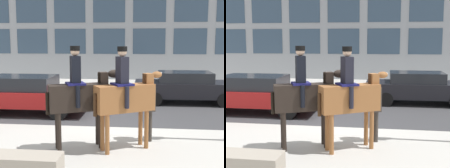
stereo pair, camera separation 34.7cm
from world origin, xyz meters
TOP-DOWN VIEW (x-y plane):
  - ground_plane at (0.00, 0.00)m, footprint 80.00×80.00m
  - road_surface at (0.00, 4.75)m, footprint 25.36×8.50m
  - mounted_horse_lead at (-0.47, -1.53)m, footprint 1.82×1.05m
  - mounted_horse_companion at (0.68, -1.49)m, footprint 1.73×1.19m
  - pedestrian_bystander at (1.25, -0.73)m, footprint 0.76×0.71m
  - street_car_near_lane at (-3.34, 2.07)m, footprint 4.79×1.96m
  - street_car_far_lane at (2.97, 4.72)m, footprint 4.56×1.89m

SIDE VIEW (x-z plane):
  - ground_plane at x=0.00m, z-range 0.00..0.00m
  - road_surface at x=0.00m, z-range 0.00..0.01m
  - street_car_far_lane at x=2.97m, z-range 0.04..1.42m
  - street_car_near_lane at x=-3.34m, z-range 0.05..1.47m
  - pedestrian_bystander at x=1.25m, z-range 0.15..1.85m
  - mounted_horse_companion at x=0.68m, z-range 0.07..2.66m
  - mounted_horse_lead at x=-0.47m, z-range 0.08..2.68m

